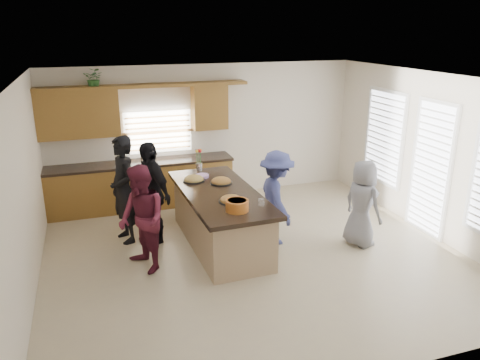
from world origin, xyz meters
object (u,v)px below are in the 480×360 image
object	(u,v)px
woman_left_mid	(142,220)
woman_left_front	(150,193)
island	(220,219)
woman_left_back	(124,190)
salad_bowl	(237,205)
woman_right_back	(277,198)
woman_right_front	(362,204)

from	to	relation	value
woman_left_mid	woman_left_front	size ratio (longest dim) A/B	0.93
island	woman_left_back	bearing A→B (deg)	154.15
woman_left_back	island	bearing A→B (deg)	50.68
salad_bowl	woman_left_mid	world-z (taller)	woman_left_mid
woman_right_back	salad_bowl	bearing A→B (deg)	130.80
woman_right_back	woman_right_front	bearing A→B (deg)	-109.07
woman_left_front	woman_right_front	distance (m)	3.52
island	woman_left_back	xyz separation A→B (m)	(-1.49, 0.66, 0.46)
woman_right_front	woman_left_front	bearing A→B (deg)	54.06
island	woman_left_mid	distance (m)	1.46
island	woman_left_mid	bearing A→B (deg)	-162.23
island	woman_right_front	size ratio (longest dim) A/B	1.85
salad_bowl	woman_right_back	distance (m)	1.17
woman_left_back	woman_left_mid	xyz separation A→B (m)	(0.16, -1.14, -0.10)
island	woman_left_front	world-z (taller)	woman_left_front
woman_left_front	woman_right_back	size ratio (longest dim) A/B	1.10
woman_left_back	woman_left_front	distance (m)	0.46
salad_bowl	woman_left_back	world-z (taller)	woman_left_back
salad_bowl	woman_right_front	world-z (taller)	woman_right_front
salad_bowl	woman_left_front	distance (m)	1.75
woman_left_mid	woman_right_front	bearing A→B (deg)	66.00
woman_left_front	woman_right_front	world-z (taller)	woman_left_front
woman_left_back	woman_right_back	xyz separation A→B (m)	(2.41, -0.86, -0.12)
woman_left_back	woman_right_back	world-z (taller)	woman_left_back
woman_left_front	island	bearing A→B (deg)	40.24
salad_bowl	woman_left_mid	bearing A→B (deg)	162.51
salad_bowl	woman_left_mid	xyz separation A→B (m)	(-1.34, 0.42, -0.22)
woman_left_back	woman_left_mid	distance (m)	1.15
island	woman_right_front	world-z (taller)	woman_right_front
woman_left_mid	woman_left_front	bearing A→B (deg)	145.10
salad_bowl	woman_left_front	world-z (taller)	woman_left_front
woman_right_back	island	bearing A→B (deg)	81.39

